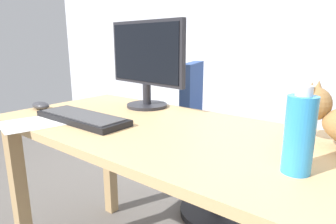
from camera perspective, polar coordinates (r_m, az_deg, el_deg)
The scene contains 8 objects.
back_wall at distance 2.42m, azimuth 26.05°, elevation 17.91°, with size 6.00×0.04×2.60m, color silver.
desk at distance 1.07m, azimuth 3.71°, elevation -9.48°, with size 1.65×0.67×0.75m.
office_chair at distance 1.79m, azimuth 8.85°, elevation -7.75°, with size 0.51×0.48×0.95m.
monitor at distance 1.41m, azimuth -4.38°, elevation 10.05°, with size 0.48×0.20×0.41m.
keyboard at distance 1.23m, azimuth -16.67°, elevation -1.09°, with size 0.44×0.15×0.03m.
computer_mouse at distance 1.51m, azimuth -23.92°, elevation 1.19°, with size 0.11×0.06×0.04m, color #333338.
paper_sheet at distance 1.27m, azimuth -23.82°, elevation -1.80°, with size 0.21×0.30×0.00m, color white.
water_bottle at distance 0.76m, azimuth 24.60°, elevation -3.94°, with size 0.07×0.07×0.22m.
Camera 1 is at (0.55, -0.81, 1.07)m, focal length 30.73 mm.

